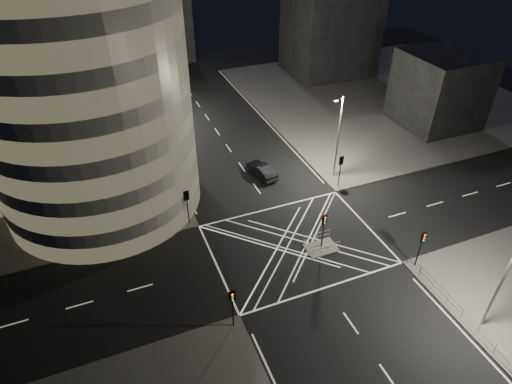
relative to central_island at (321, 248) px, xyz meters
name	(u,v)px	position (x,y,z in m)	size (l,w,h in m)	color
ground	(295,244)	(-2.00, 1.50, -0.07)	(120.00, 120.00, 0.00)	black
sidewalk_far_right	(381,95)	(27.00, 28.50, 0.00)	(42.00, 42.00, 0.15)	#565351
central_island	(321,248)	(0.00, 0.00, 0.00)	(3.00, 2.00, 0.15)	slate
office_tower_curved	(29,82)	(-22.74, 20.24, 12.58)	(30.00, 29.00, 27.20)	gray
office_block_rear	(27,36)	(-24.00, 43.50, 11.07)	(24.00, 16.00, 22.00)	gray
building_right_far	(330,30)	(24.00, 41.50, 7.58)	(14.00, 12.00, 15.00)	black
building_right_near	(440,89)	(28.00, 17.50, 5.08)	(10.00, 10.00, 10.00)	black
building_far_end	(139,14)	(-6.00, 59.50, 8.93)	(18.00, 8.00, 18.00)	black
tree_a	(163,178)	(-12.50, 10.50, 4.71)	(4.22, 4.22, 7.07)	black
tree_b	(152,151)	(-12.50, 16.50, 4.49)	(4.17, 4.17, 6.83)	black
tree_c	(143,129)	(-12.50, 22.50, 4.30)	(4.45, 4.45, 6.79)	black
tree_d	(133,103)	(-12.50, 28.50, 5.16)	(4.77, 4.77, 7.84)	black
tree_e	(128,93)	(-12.50, 34.50, 4.32)	(4.07, 4.07, 6.60)	black
traffic_signal_fl	(187,201)	(-10.80, 8.30, 2.84)	(0.55, 0.22, 4.00)	black
traffic_signal_nl	(232,302)	(-10.80, -5.30, 2.84)	(0.55, 0.22, 4.00)	black
traffic_signal_fr	(341,166)	(6.80, 8.30, 2.84)	(0.55, 0.22, 4.00)	black
traffic_signal_nr	(422,243)	(6.80, -5.30, 2.84)	(0.55, 0.22, 4.00)	black
traffic_signal_island	(324,225)	(0.00, 0.00, 2.84)	(0.55, 0.22, 4.00)	black
street_lamp_left_near	(166,155)	(-11.44, 13.50, 5.47)	(1.25, 0.25, 10.00)	slate
street_lamp_left_far	(138,92)	(-11.44, 31.50, 5.47)	(1.25, 0.25, 10.00)	slate
street_lamp_right_far	(338,135)	(7.44, 10.50, 5.47)	(1.25, 0.25, 10.00)	slate
street_lamp_right_near	(504,277)	(7.44, -12.50, 5.47)	(1.25, 0.25, 10.00)	slate
railing_near_right	(454,306)	(6.30, -10.65, 0.62)	(0.06, 11.70, 1.10)	slate
railing_island_south	(326,249)	(0.00, -0.90, 0.62)	(2.80, 0.06, 1.10)	slate
railing_island_north	(317,237)	(0.00, 0.90, 0.62)	(2.80, 0.06, 1.10)	slate
sedan	(261,170)	(-0.50, 13.78, 0.71)	(1.67, 4.79, 1.58)	black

